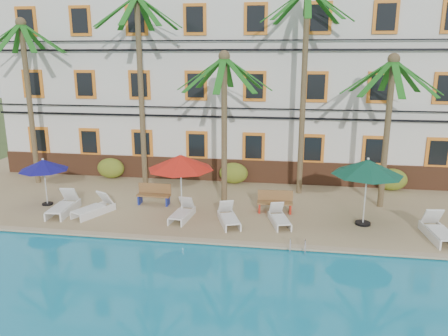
% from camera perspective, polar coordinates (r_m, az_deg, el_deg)
% --- Properties ---
extents(ground, '(100.00, 100.00, 0.00)m').
position_cam_1_polar(ground, '(16.90, -3.48, -9.05)').
color(ground, '#384C23').
rests_on(ground, ground).
extents(pool_deck, '(30.00, 12.00, 0.25)m').
position_cam_1_polar(pool_deck, '(21.45, -0.66, -3.47)').
color(pool_deck, tan).
rests_on(pool_deck, ground).
extents(pool_coping, '(30.00, 0.35, 0.06)m').
position_cam_1_polar(pool_coping, '(15.99, -4.19, -9.40)').
color(pool_coping, tan).
rests_on(pool_coping, pool_deck).
extents(hotel_building, '(25.40, 6.44, 10.22)m').
position_cam_1_polar(hotel_building, '(25.37, 1.18, 11.42)').
color(hotel_building, silver).
rests_on(hotel_building, pool_deck).
extents(palm_a, '(4.13, 4.13, 8.28)m').
position_cam_1_polar(palm_a, '(24.19, -24.33, 10.37)').
color(palm_a, brown).
rests_on(palm_a, pool_deck).
extents(palm_b, '(4.13, 4.13, 9.36)m').
position_cam_1_polar(palm_b, '(21.26, -10.93, 12.64)').
color(palm_b, brown).
rests_on(palm_b, pool_deck).
extents(palm_c, '(4.13, 4.13, 6.71)m').
position_cam_1_polar(palm_c, '(19.10, 0.03, 8.09)').
color(palm_c, brown).
rests_on(palm_c, pool_deck).
extents(palm_d, '(4.13, 4.13, 9.59)m').
position_cam_1_polar(palm_d, '(20.63, 10.48, 12.97)').
color(palm_d, brown).
rests_on(palm_d, pool_deck).
extents(palm_e, '(4.13, 4.13, 6.60)m').
position_cam_1_polar(palm_e, '(19.71, 20.75, 7.16)').
color(palm_e, brown).
rests_on(palm_e, pool_deck).
extents(shrub_left, '(1.50, 0.90, 1.10)m').
position_cam_1_polar(shrub_left, '(24.48, -14.56, -0.02)').
color(shrub_left, '#1D5F1B').
rests_on(shrub_left, pool_deck).
extents(shrub_mid, '(1.50, 0.90, 1.10)m').
position_cam_1_polar(shrub_mid, '(22.70, 1.26, -0.67)').
color(shrub_mid, '#1D5F1B').
rests_on(shrub_mid, pool_deck).
extents(shrub_right, '(1.50, 0.90, 1.10)m').
position_cam_1_polar(shrub_right, '(23.08, 21.05, -1.41)').
color(shrub_right, '#1D5F1B').
rests_on(shrub_right, pool_deck).
extents(umbrella_blue, '(2.13, 2.13, 2.14)m').
position_cam_1_polar(umbrella_blue, '(20.71, -22.51, 0.33)').
color(umbrella_blue, black).
rests_on(umbrella_blue, pool_deck).
extents(umbrella_red, '(2.71, 2.71, 2.71)m').
position_cam_1_polar(umbrella_red, '(17.66, -5.69, 0.74)').
color(umbrella_red, black).
rests_on(umbrella_red, pool_deck).
extents(umbrella_green, '(2.72, 2.72, 2.72)m').
position_cam_1_polar(umbrella_green, '(17.60, 18.24, 0.05)').
color(umbrella_green, black).
rests_on(umbrella_green, pool_deck).
extents(lounger_a, '(0.87, 2.08, 0.96)m').
position_cam_1_polar(lounger_a, '(19.76, -20.21, -4.66)').
color(lounger_a, white).
rests_on(lounger_a, pool_deck).
extents(lounger_b, '(1.39, 1.98, 0.88)m').
position_cam_1_polar(lounger_b, '(19.20, -16.59, -5.00)').
color(lounger_b, white).
rests_on(lounger_b, pool_deck).
extents(lounger_c, '(0.79, 1.78, 0.82)m').
position_cam_1_polar(lounger_c, '(18.01, -5.47, -5.81)').
color(lounger_c, white).
rests_on(lounger_c, pool_deck).
extents(lounger_d, '(1.19, 1.87, 0.83)m').
position_cam_1_polar(lounger_d, '(17.43, 0.61, -6.43)').
color(lounger_d, white).
rests_on(lounger_d, pool_deck).
extents(lounger_e, '(1.01, 1.76, 0.79)m').
position_cam_1_polar(lounger_e, '(17.53, 7.23, -6.48)').
color(lounger_e, white).
rests_on(lounger_e, pool_deck).
extents(lounger_f, '(0.90, 2.08, 0.96)m').
position_cam_1_polar(lounger_f, '(17.87, 26.19, -7.32)').
color(lounger_f, white).
rests_on(lounger_f, pool_deck).
extents(bench_left, '(1.51, 0.50, 0.93)m').
position_cam_1_polar(bench_left, '(19.84, -9.11, -3.37)').
color(bench_left, olive).
rests_on(bench_left, pool_deck).
extents(bench_right, '(1.53, 0.56, 0.93)m').
position_cam_1_polar(bench_right, '(18.75, 6.67, -4.35)').
color(bench_right, olive).
rests_on(bench_right, pool_deck).
extents(pool_ladder, '(0.54, 0.74, 0.74)m').
position_cam_1_polar(pool_ladder, '(15.55, 9.56, -10.41)').
color(pool_ladder, silver).
rests_on(pool_ladder, ground).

